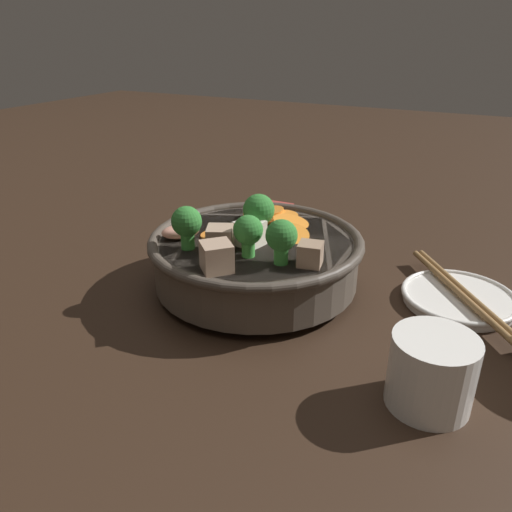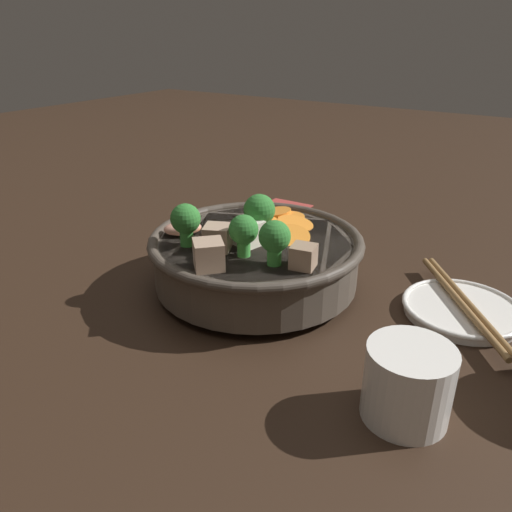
{
  "view_description": "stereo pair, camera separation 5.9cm",
  "coord_description": "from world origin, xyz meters",
  "px_view_note": "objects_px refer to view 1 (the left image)",
  "views": [
    {
      "loc": [
        0.48,
        0.24,
        0.29
      ],
      "look_at": [
        0.0,
        0.0,
        0.04
      ],
      "focal_mm": 35.0,
      "sensor_mm": 36.0,
      "label": 1
    },
    {
      "loc": [
        0.45,
        0.29,
        0.29
      ],
      "look_at": [
        0.0,
        0.0,
        0.04
      ],
      "focal_mm": 35.0,
      "sensor_mm": 36.0,
      "label": 2
    }
  ],
  "objects_px": {
    "stirfry_bowl": "(255,254)",
    "chopsticks_pair": "(460,291)",
    "tea_cup": "(432,371)",
    "side_saucer": "(459,298)"
  },
  "relations": [
    {
      "from": "tea_cup",
      "to": "chopsticks_pair",
      "type": "distance_m",
      "value": 0.19
    },
    {
      "from": "side_saucer",
      "to": "chopsticks_pair",
      "type": "height_order",
      "value": "chopsticks_pair"
    },
    {
      "from": "stirfry_bowl",
      "to": "chopsticks_pair",
      "type": "height_order",
      "value": "stirfry_bowl"
    },
    {
      "from": "tea_cup",
      "to": "chopsticks_pair",
      "type": "xyz_separation_m",
      "value": [
        -0.19,
        0.0,
        -0.02
      ]
    },
    {
      "from": "stirfry_bowl",
      "to": "chopsticks_pair",
      "type": "distance_m",
      "value": 0.24
    },
    {
      "from": "stirfry_bowl",
      "to": "tea_cup",
      "type": "xyz_separation_m",
      "value": [
        0.12,
        0.22,
        -0.01
      ]
    },
    {
      "from": "chopsticks_pair",
      "to": "tea_cup",
      "type": "bearing_deg",
      "value": -1.13
    },
    {
      "from": "side_saucer",
      "to": "chopsticks_pair",
      "type": "bearing_deg",
      "value": 0.0
    },
    {
      "from": "stirfry_bowl",
      "to": "tea_cup",
      "type": "bearing_deg",
      "value": 62.08
    },
    {
      "from": "side_saucer",
      "to": "chopsticks_pair",
      "type": "distance_m",
      "value": 0.01
    }
  ]
}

